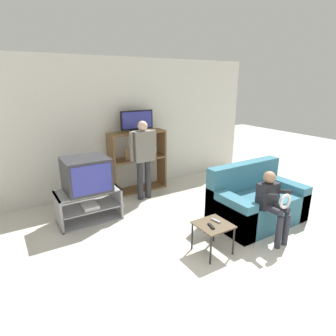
{
  "coord_description": "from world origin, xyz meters",
  "views": [
    {
      "loc": [
        -2.01,
        -1.35,
        2.17
      ],
      "look_at": [
        0.13,
        2.1,
        0.9
      ],
      "focal_mm": 30.0,
      "sensor_mm": 36.0,
      "label": 1
    }
  ],
  "objects_px": {
    "television_main": "(86,174)",
    "tv_stand": "(89,205)",
    "snack_table": "(213,228)",
    "person_standing_adult": "(143,153)",
    "television_flat": "(137,122)",
    "media_shelf": "(138,161)",
    "person_seated_child": "(272,200)",
    "remote_control_white": "(216,221)",
    "couch": "(256,202)",
    "remote_control_black": "(211,226)"
  },
  "relations": [
    {
      "from": "tv_stand",
      "to": "person_standing_adult",
      "type": "height_order",
      "value": "person_standing_adult"
    },
    {
      "from": "remote_control_black",
      "to": "person_standing_adult",
      "type": "distance_m",
      "value": 2.16
    },
    {
      "from": "remote_control_black",
      "to": "remote_control_white",
      "type": "distance_m",
      "value": 0.17
    },
    {
      "from": "media_shelf",
      "to": "couch",
      "type": "distance_m",
      "value": 2.43
    },
    {
      "from": "tv_stand",
      "to": "person_seated_child",
      "type": "bearing_deg",
      "value": -43.99
    },
    {
      "from": "media_shelf",
      "to": "television_flat",
      "type": "distance_m",
      "value": 0.79
    },
    {
      "from": "television_flat",
      "to": "person_standing_adult",
      "type": "distance_m",
      "value": 0.71
    },
    {
      "from": "tv_stand",
      "to": "couch",
      "type": "xyz_separation_m",
      "value": [
        2.27,
        -1.42,
        0.05
      ]
    },
    {
      "from": "remote_control_black",
      "to": "person_seated_child",
      "type": "relative_size",
      "value": 0.15
    },
    {
      "from": "remote_control_black",
      "to": "couch",
      "type": "height_order",
      "value": "couch"
    },
    {
      "from": "person_standing_adult",
      "to": "remote_control_white",
      "type": "bearing_deg",
      "value": -89.48
    },
    {
      "from": "media_shelf",
      "to": "person_standing_adult",
      "type": "xyz_separation_m",
      "value": [
        -0.1,
        -0.46,
        0.27
      ]
    },
    {
      "from": "television_flat",
      "to": "snack_table",
      "type": "relative_size",
      "value": 1.57
    },
    {
      "from": "snack_table",
      "to": "remote_control_black",
      "type": "xyz_separation_m",
      "value": [
        -0.07,
        -0.04,
        0.06
      ]
    },
    {
      "from": "snack_table",
      "to": "television_main",
      "type": "bearing_deg",
      "value": 121.85
    },
    {
      "from": "tv_stand",
      "to": "person_standing_adult",
      "type": "bearing_deg",
      "value": 15.23
    },
    {
      "from": "remote_control_black",
      "to": "person_seated_child",
      "type": "height_order",
      "value": "person_seated_child"
    },
    {
      "from": "media_shelf",
      "to": "person_standing_adult",
      "type": "bearing_deg",
      "value": -102.33
    },
    {
      "from": "remote_control_black",
      "to": "person_standing_adult",
      "type": "xyz_separation_m",
      "value": [
        0.13,
        2.1,
        0.48
      ]
    },
    {
      "from": "snack_table",
      "to": "person_standing_adult",
      "type": "relative_size",
      "value": 0.29
    },
    {
      "from": "snack_table",
      "to": "remote_control_white",
      "type": "xyz_separation_m",
      "value": [
        0.08,
        0.04,
        0.06
      ]
    },
    {
      "from": "television_flat",
      "to": "person_seated_child",
      "type": "distance_m",
      "value": 2.92
    },
    {
      "from": "media_shelf",
      "to": "television_main",
      "type": "bearing_deg",
      "value": -148.72
    },
    {
      "from": "media_shelf",
      "to": "person_seated_child",
      "type": "relative_size",
      "value": 1.23
    },
    {
      "from": "television_main",
      "to": "television_flat",
      "type": "bearing_deg",
      "value": 31.39
    },
    {
      "from": "couch",
      "to": "person_standing_adult",
      "type": "distance_m",
      "value": 2.14
    },
    {
      "from": "snack_table",
      "to": "remote_control_black",
      "type": "distance_m",
      "value": 0.1
    },
    {
      "from": "remote_control_black",
      "to": "remote_control_white",
      "type": "bearing_deg",
      "value": 43.19
    },
    {
      "from": "tv_stand",
      "to": "remote_control_white",
      "type": "xyz_separation_m",
      "value": [
        1.18,
        -1.7,
        0.17
      ]
    },
    {
      "from": "media_shelf",
      "to": "remote_control_white",
      "type": "distance_m",
      "value": 2.49
    },
    {
      "from": "person_standing_adult",
      "to": "tv_stand",
      "type": "bearing_deg",
      "value": -164.77
    },
    {
      "from": "media_shelf",
      "to": "television_flat",
      "type": "bearing_deg",
      "value": 38.31
    },
    {
      "from": "television_flat",
      "to": "remote_control_black",
      "type": "height_order",
      "value": "television_flat"
    },
    {
      "from": "remote_control_black",
      "to": "person_standing_adult",
      "type": "height_order",
      "value": "person_standing_adult"
    },
    {
      "from": "television_main",
      "to": "remote_control_black",
      "type": "xyz_separation_m",
      "value": [
        1.02,
        -1.8,
        -0.36
      ]
    },
    {
      "from": "television_main",
      "to": "remote_control_white",
      "type": "distance_m",
      "value": 2.11
    },
    {
      "from": "remote_control_white",
      "to": "person_seated_child",
      "type": "height_order",
      "value": "person_seated_child"
    },
    {
      "from": "remote_control_black",
      "to": "tv_stand",
      "type": "bearing_deg",
      "value": 134.86
    },
    {
      "from": "television_main",
      "to": "tv_stand",
      "type": "bearing_deg",
      "value": -129.6
    },
    {
      "from": "snack_table",
      "to": "person_standing_adult",
      "type": "height_order",
      "value": "person_standing_adult"
    },
    {
      "from": "tv_stand",
      "to": "person_seated_child",
      "type": "xyz_separation_m",
      "value": [
        1.99,
        -1.92,
        0.35
      ]
    },
    {
      "from": "television_main",
      "to": "remote_control_white",
      "type": "bearing_deg",
      "value": -55.77
    },
    {
      "from": "snack_table",
      "to": "person_standing_adult",
      "type": "bearing_deg",
      "value": 88.36
    },
    {
      "from": "person_standing_adult",
      "to": "person_seated_child",
      "type": "height_order",
      "value": "person_standing_adult"
    },
    {
      "from": "person_seated_child",
      "to": "remote_control_white",
      "type": "bearing_deg",
      "value": 165.03
    },
    {
      "from": "person_seated_child",
      "to": "tv_stand",
      "type": "bearing_deg",
      "value": 136.01
    },
    {
      "from": "couch",
      "to": "person_standing_adult",
      "type": "height_order",
      "value": "person_standing_adult"
    },
    {
      "from": "remote_control_white",
      "to": "person_standing_adult",
      "type": "xyz_separation_m",
      "value": [
        -0.02,
        2.02,
        0.48
      ]
    },
    {
      "from": "media_shelf",
      "to": "remote_control_black",
      "type": "height_order",
      "value": "media_shelf"
    },
    {
      "from": "tv_stand",
      "to": "remote_control_black",
      "type": "distance_m",
      "value": 2.07
    }
  ]
}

